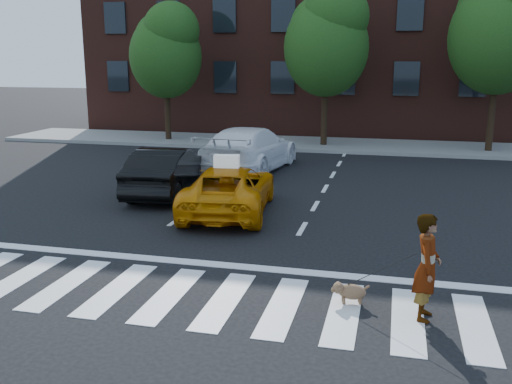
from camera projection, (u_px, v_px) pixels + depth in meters
ground at (170, 295)px, 9.87m from camera, size 120.00×120.00×0.00m
crosswalk at (170, 295)px, 9.87m from camera, size 13.00×2.40×0.01m
stop_line at (200, 263)px, 11.38m from camera, size 12.00×0.30×0.01m
sidewalk_far at (314, 144)px, 26.38m from camera, size 30.00×4.00×0.15m
building at (335, 21)px, 32.10m from camera, size 26.00×10.00×12.00m
tree_left at (166, 47)px, 26.52m from camera, size 3.39×3.38×6.50m
tree_mid at (327, 37)px, 24.68m from camera, size 3.69×3.69×7.10m
tree_right at (501, 25)px, 22.95m from camera, size 4.00×4.00×7.70m
taxi at (229, 189)px, 15.01m from camera, size 2.60×4.70×1.24m
black_sedan at (167, 171)px, 17.01m from camera, size 1.91×4.39×1.40m
white_suv at (249, 149)px, 20.37m from camera, size 2.82×5.74×1.61m
woman at (427, 267)px, 8.80m from camera, size 0.46×0.66×1.71m
dog at (349, 291)px, 9.49m from camera, size 0.65×0.34×0.37m
taxi_sign at (227, 161)px, 14.64m from camera, size 0.68×0.36×0.32m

